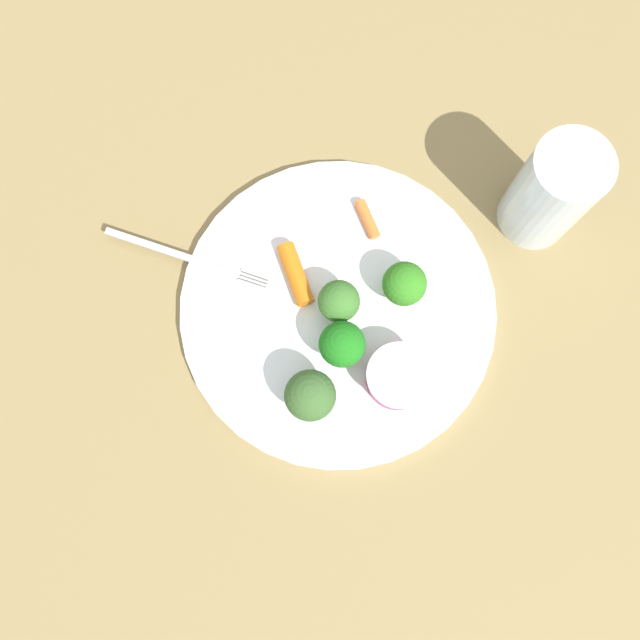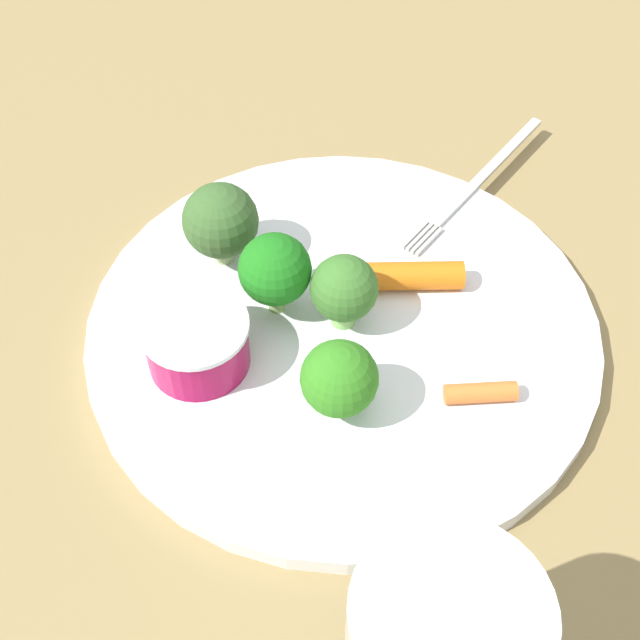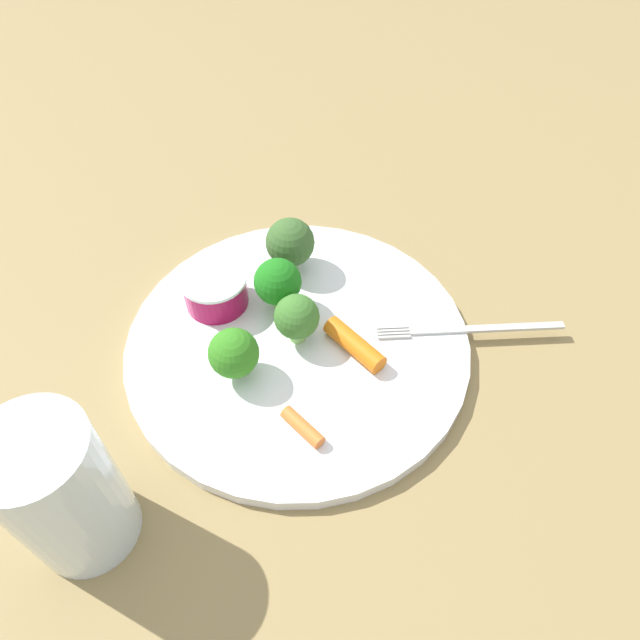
{
  "view_description": "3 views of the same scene",
  "coord_description": "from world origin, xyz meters",
  "px_view_note": "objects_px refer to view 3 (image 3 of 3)",
  "views": [
    {
      "loc": [
        -0.12,
        -0.08,
        0.63
      ],
      "look_at": [
        -0.02,
        0.01,
        0.02
      ],
      "focal_mm": 39.16,
      "sensor_mm": 36.0,
      "label": 1
    },
    {
      "loc": [
        0.25,
        -0.18,
        0.38
      ],
      "look_at": [
        0.0,
        -0.02,
        0.03
      ],
      "focal_mm": 47.91,
      "sensor_mm": 36.0,
      "label": 2
    },
    {
      "loc": [
        0.29,
        0.1,
        0.39
      ],
      "look_at": [
        -0.02,
        0.01,
        0.02
      ],
      "focal_mm": 32.15,
      "sensor_mm": 36.0,
      "label": 3
    }
  ],
  "objects_px": {
    "broccoli_floret_1": "(278,282)",
    "broccoli_floret_0": "(297,320)",
    "fork": "(467,329)",
    "sauce_cup": "(215,290)",
    "broccoli_floret_2": "(234,353)",
    "carrot_stick_0": "(303,427)",
    "broccoli_floret_3": "(290,243)",
    "drinking_glass": "(63,493)",
    "plate": "(298,342)",
    "carrot_stick_1": "(355,342)"
  },
  "relations": [
    {
      "from": "carrot_stick_1",
      "to": "carrot_stick_0",
      "type": "bearing_deg",
      "value": -12.78
    },
    {
      "from": "broccoli_floret_0",
      "to": "plate",
      "type": "bearing_deg",
      "value": -166.69
    },
    {
      "from": "sauce_cup",
      "to": "broccoli_floret_0",
      "type": "height_order",
      "value": "broccoli_floret_0"
    },
    {
      "from": "sauce_cup",
      "to": "drinking_glass",
      "type": "bearing_deg",
      "value": -2.54
    },
    {
      "from": "broccoli_floret_0",
      "to": "broccoli_floret_1",
      "type": "xyz_separation_m",
      "value": [
        -0.03,
        -0.03,
        0.0
      ]
    },
    {
      "from": "broccoli_floret_3",
      "to": "carrot_stick_0",
      "type": "xyz_separation_m",
      "value": [
        0.16,
        0.06,
        -0.02
      ]
    },
    {
      "from": "fork",
      "to": "drinking_glass",
      "type": "relative_size",
      "value": 1.32
    },
    {
      "from": "broccoli_floret_3",
      "to": "carrot_stick_0",
      "type": "bearing_deg",
      "value": 20.29
    },
    {
      "from": "broccoli_floret_1",
      "to": "fork",
      "type": "bearing_deg",
      "value": 96.17
    },
    {
      "from": "plate",
      "to": "carrot_stick_0",
      "type": "relative_size",
      "value": 7.65
    },
    {
      "from": "sauce_cup",
      "to": "drinking_glass",
      "type": "relative_size",
      "value": 0.49
    },
    {
      "from": "broccoli_floret_1",
      "to": "drinking_glass",
      "type": "xyz_separation_m",
      "value": [
        0.22,
        -0.06,
        0.02
      ]
    },
    {
      "from": "sauce_cup",
      "to": "fork",
      "type": "height_order",
      "value": "sauce_cup"
    },
    {
      "from": "carrot_stick_0",
      "to": "sauce_cup",
      "type": "bearing_deg",
      "value": -133.08
    },
    {
      "from": "broccoli_floret_1",
      "to": "broccoli_floret_3",
      "type": "distance_m",
      "value": 0.05
    },
    {
      "from": "broccoli_floret_1",
      "to": "drinking_glass",
      "type": "height_order",
      "value": "drinking_glass"
    },
    {
      "from": "carrot_stick_0",
      "to": "fork",
      "type": "height_order",
      "value": "carrot_stick_0"
    },
    {
      "from": "carrot_stick_1",
      "to": "drinking_glass",
      "type": "height_order",
      "value": "drinking_glass"
    },
    {
      "from": "carrot_stick_1",
      "to": "fork",
      "type": "height_order",
      "value": "carrot_stick_1"
    },
    {
      "from": "broccoli_floret_3",
      "to": "drinking_glass",
      "type": "xyz_separation_m",
      "value": [
        0.27,
        -0.06,
        0.02
      ]
    },
    {
      "from": "drinking_glass",
      "to": "broccoli_floret_1",
      "type": "bearing_deg",
      "value": 163.52
    },
    {
      "from": "broccoli_floret_1",
      "to": "fork",
      "type": "xyz_separation_m",
      "value": [
        -0.02,
        0.16,
        -0.03
      ]
    },
    {
      "from": "plate",
      "to": "fork",
      "type": "relative_size",
      "value": 1.86
    },
    {
      "from": "plate",
      "to": "sauce_cup",
      "type": "bearing_deg",
      "value": -103.83
    },
    {
      "from": "broccoli_floret_1",
      "to": "broccoli_floret_0",
      "type": "bearing_deg",
      "value": 39.66
    },
    {
      "from": "plate",
      "to": "broccoli_floret_1",
      "type": "relative_size",
      "value": 5.54
    },
    {
      "from": "plate",
      "to": "drinking_glass",
      "type": "xyz_separation_m",
      "value": [
        0.19,
        -0.09,
        0.05
      ]
    },
    {
      "from": "broccoli_floret_1",
      "to": "carrot_stick_1",
      "type": "distance_m",
      "value": 0.08
    },
    {
      "from": "broccoli_floret_2",
      "to": "carrot_stick_0",
      "type": "bearing_deg",
      "value": 61.66
    },
    {
      "from": "broccoli_floret_0",
      "to": "drinking_glass",
      "type": "xyz_separation_m",
      "value": [
        0.19,
        -0.09,
        0.02
      ]
    },
    {
      "from": "plate",
      "to": "broccoli_floret_0",
      "type": "height_order",
      "value": "broccoli_floret_0"
    },
    {
      "from": "sauce_cup",
      "to": "fork",
      "type": "relative_size",
      "value": 0.37
    },
    {
      "from": "fork",
      "to": "carrot_stick_1",
      "type": "bearing_deg",
      "value": -63.31
    },
    {
      "from": "broccoli_floret_2",
      "to": "fork",
      "type": "bearing_deg",
      "value": 118.73
    },
    {
      "from": "sauce_cup",
      "to": "broccoli_floret_2",
      "type": "relative_size",
      "value": 1.22
    },
    {
      "from": "sauce_cup",
      "to": "broccoli_floret_0",
      "type": "bearing_deg",
      "value": 74.62
    },
    {
      "from": "broccoli_floret_1",
      "to": "carrot_stick_1",
      "type": "height_order",
      "value": "broccoli_floret_1"
    },
    {
      "from": "broccoli_floret_3",
      "to": "carrot_stick_1",
      "type": "height_order",
      "value": "broccoli_floret_3"
    },
    {
      "from": "plate",
      "to": "broccoli_floret_0",
      "type": "relative_size",
      "value": 6.23
    },
    {
      "from": "plate",
      "to": "broccoli_floret_2",
      "type": "height_order",
      "value": "broccoli_floret_2"
    },
    {
      "from": "broccoli_floret_0",
      "to": "broccoli_floret_2",
      "type": "xyz_separation_m",
      "value": [
        0.05,
        -0.04,
        0.0
      ]
    },
    {
      "from": "broccoli_floret_0",
      "to": "carrot_stick_1",
      "type": "height_order",
      "value": "broccoli_floret_0"
    },
    {
      "from": "broccoli_floret_0",
      "to": "fork",
      "type": "relative_size",
      "value": 0.3
    },
    {
      "from": "plate",
      "to": "drinking_glass",
      "type": "distance_m",
      "value": 0.22
    },
    {
      "from": "broccoli_floret_1",
      "to": "broccoli_floret_3",
      "type": "height_order",
      "value": "same"
    },
    {
      "from": "plate",
      "to": "sauce_cup",
      "type": "height_order",
      "value": "sauce_cup"
    },
    {
      "from": "broccoli_floret_3",
      "to": "drinking_glass",
      "type": "relative_size",
      "value": 0.45
    },
    {
      "from": "sauce_cup",
      "to": "broccoli_floret_0",
      "type": "distance_m",
      "value": 0.09
    },
    {
      "from": "sauce_cup",
      "to": "carrot_stick_0",
      "type": "relative_size",
      "value": 1.53
    },
    {
      "from": "sauce_cup",
      "to": "fork",
      "type": "distance_m",
      "value": 0.22
    }
  ]
}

